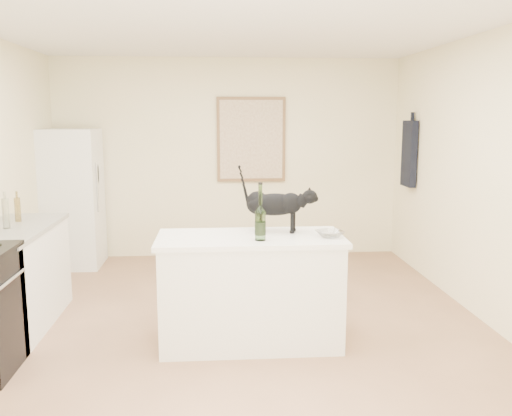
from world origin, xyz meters
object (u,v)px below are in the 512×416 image
object	(u,v)px
black_cat	(274,207)
wine_bottle	(260,215)
fridge	(72,198)
glass_bowl	(330,234)

from	to	relation	value
black_cat	wine_bottle	xyz separation A→B (m)	(-0.14, -0.32, -0.00)
fridge	glass_bowl	world-z (taller)	fridge
wine_bottle	glass_bowl	distance (m)	0.59
black_cat	glass_bowl	bearing A→B (deg)	-15.01
black_cat	fridge	bearing A→B (deg)	149.52
fridge	black_cat	bearing A→B (deg)	-46.50
fridge	black_cat	distance (m)	3.30
wine_bottle	glass_bowl	world-z (taller)	wine_bottle
fridge	glass_bowl	distance (m)	3.76
glass_bowl	black_cat	bearing A→B (deg)	148.96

